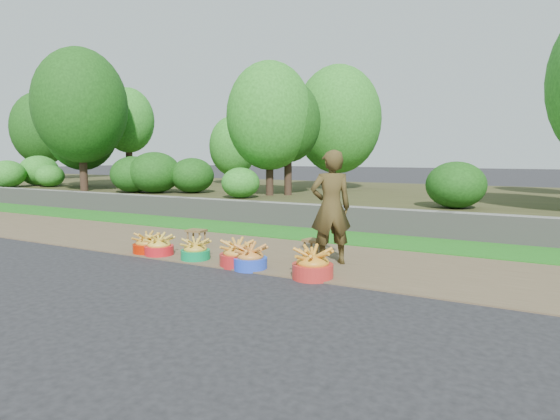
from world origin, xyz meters
The scene contains 15 objects.
ground_plane centered at (0.00, 0.00, 0.00)m, with size 120.00×120.00×0.00m, color black.
dirt_shoulder centered at (0.00, 1.25, 0.01)m, with size 80.00×2.50×0.02m, color brown.
grass_verge centered at (0.00, 3.25, 0.02)m, with size 80.00×1.50×0.04m, color #1E6B19.
retaining_wall centered at (0.00, 4.10, 0.28)m, with size 80.00×0.35×0.55m, color slate.
earth_bank centered at (0.00, 9.00, 0.25)m, with size 80.00×10.00×0.50m, color #37361B.
vegetation centered at (-4.14, 7.27, 2.78)m, with size 29.85×8.48×4.55m.
basin_a centered at (-1.96, 0.28, 0.16)m, with size 0.47×0.47×0.35m.
basin_b centered at (-1.66, 0.25, 0.16)m, with size 0.47×0.47×0.35m.
basin_c centered at (-0.92, 0.27, 0.15)m, with size 0.46×0.46×0.34m.
basin_d centered at (-0.12, 0.26, 0.18)m, with size 0.53×0.53×0.39m.
basin_e centered at (0.16, 0.19, 0.16)m, with size 0.49×0.49×0.37m.
basin_f centered at (1.17, 0.16, 0.19)m, with size 0.56×0.56×0.42m.
stool_left centered at (-1.62, 1.17, 0.25)m, with size 0.35×0.28×0.29m.
stool_right centered at (0.69, 1.26, 0.26)m, with size 0.39×0.33×0.30m.
vendor_woman centered at (1.06, 1.02, 0.88)m, with size 0.62×0.41×1.71m, color black.
Camera 1 is at (3.73, -5.45, 1.65)m, focal length 30.00 mm.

